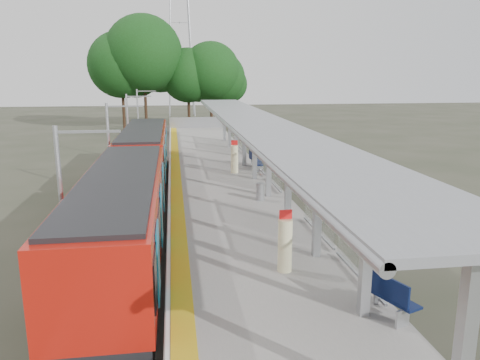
% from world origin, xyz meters
% --- Properties ---
extents(trackbed, '(3.00, 70.00, 0.24)m').
position_xyz_m(trackbed, '(-4.50, 20.00, 0.12)').
color(trackbed, '#59544C').
rests_on(trackbed, ground).
extents(platform, '(6.00, 50.00, 1.00)m').
position_xyz_m(platform, '(0.00, 20.00, 0.50)').
color(platform, gray).
rests_on(platform, ground).
extents(tactile_strip, '(0.60, 50.00, 0.02)m').
position_xyz_m(tactile_strip, '(-2.55, 20.00, 1.01)').
color(tactile_strip, gold).
rests_on(tactile_strip, platform).
extents(end_fence, '(6.00, 0.10, 1.20)m').
position_xyz_m(end_fence, '(0.00, 44.95, 1.60)').
color(end_fence, '#9EA0A5').
rests_on(end_fence, platform).
extents(train, '(2.74, 27.60, 3.62)m').
position_xyz_m(train, '(-4.50, 14.88, 2.05)').
color(train, black).
rests_on(train, ground).
extents(canopy, '(3.27, 38.00, 3.66)m').
position_xyz_m(canopy, '(1.61, 16.19, 4.20)').
color(canopy, '#9EA0A5').
rests_on(canopy, platform).
extents(tree_cluster, '(19.77, 9.81, 14.15)m').
position_xyz_m(tree_cluster, '(-3.31, 52.67, 8.05)').
color(tree_cluster, '#382316').
rests_on(tree_cluster, ground).
extents(catenary_masts, '(2.08, 48.16, 5.40)m').
position_xyz_m(catenary_masts, '(-6.22, 19.00, 2.91)').
color(catenary_masts, '#9EA0A5').
rests_on(catenary_masts, ground).
extents(bench_near, '(1.03, 1.64, 1.07)m').
position_xyz_m(bench_near, '(2.61, 1.92, 1.57)').
color(bench_near, '#0D1943').
rests_on(bench_near, platform).
extents(bench_mid, '(0.56, 1.45, 0.97)m').
position_xyz_m(bench_mid, '(2.62, 20.46, 1.51)').
color(bench_mid, '#0D1943').
rests_on(bench_mid, platform).
extents(bench_far, '(0.63, 1.50, 0.99)m').
position_xyz_m(bench_far, '(2.61, 21.70, 1.52)').
color(bench_far, '#0D1943').
rests_on(bench_far, platform).
extents(info_pillar_near, '(0.44, 0.44, 1.97)m').
position_xyz_m(info_pillar_near, '(0.66, 4.94, 1.85)').
color(info_pillar_near, beige).
rests_on(info_pillar_near, platform).
extents(info_pillar_far, '(0.46, 0.46, 2.02)m').
position_xyz_m(info_pillar_far, '(1.06, 19.83, 1.88)').
color(info_pillar_far, beige).
rests_on(info_pillar_far, platform).
extents(litter_bin, '(0.43, 0.43, 0.84)m').
position_xyz_m(litter_bin, '(1.45, 13.25, 1.42)').
color(litter_bin, '#9EA0A5').
rests_on(litter_bin, platform).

